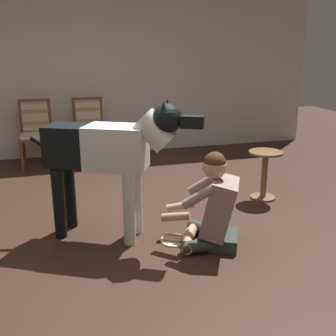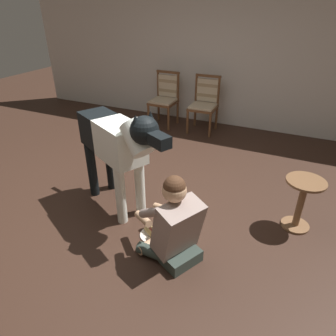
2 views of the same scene
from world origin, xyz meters
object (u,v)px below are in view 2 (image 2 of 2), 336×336
person_sitting_on_floor (174,226)px  hot_dog_on_plate (152,233)px  round_side_table (301,200)px  large_dog (117,143)px  dining_chair_right_of_pair (205,101)px  dining_chair_left_of_pair (165,96)px

person_sitting_on_floor → hot_dog_on_plate: person_sitting_on_floor is taller
person_sitting_on_floor → round_side_table: person_sitting_on_floor is taller
large_dog → round_side_table: bearing=14.9°
dining_chair_right_of_pair → round_side_table: (1.79, -2.22, -0.20)m
dining_chair_left_of_pair → person_sitting_on_floor: bearing=-63.6°
large_dog → dining_chair_right_of_pair: bearing=88.7°
dining_chair_right_of_pair → round_side_table: dining_chair_right_of_pair is taller
round_side_table → dining_chair_left_of_pair: bearing=139.2°
dining_chair_left_of_pair → person_sitting_on_floor: (1.56, -3.14, -0.19)m
hot_dog_on_plate → round_side_table: size_ratio=0.45×
hot_dog_on_plate → person_sitting_on_floor: bearing=-27.3°
hot_dog_on_plate → round_side_table: bearing=30.1°
dining_chair_right_of_pair → large_dog: large_dog is taller
dining_chair_left_of_pair → round_side_table: size_ratio=1.71×
large_dog → hot_dog_on_plate: (0.53, -0.27, -0.80)m
person_sitting_on_floor → hot_dog_on_plate: size_ratio=3.34×
person_sitting_on_floor → hot_dog_on_plate: (-0.31, 0.16, -0.33)m
hot_dog_on_plate → round_side_table: 1.56m
dining_chair_right_of_pair → hot_dog_on_plate: dining_chair_right_of_pair is taller
dining_chair_right_of_pair → large_dog: size_ratio=0.67×
large_dog → round_side_table: large_dog is taller
person_sitting_on_floor → large_dog: size_ratio=0.59×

